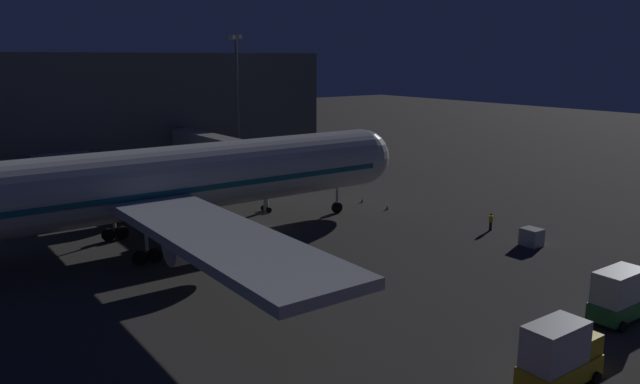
{
  "coord_description": "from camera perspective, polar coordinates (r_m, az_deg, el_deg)",
  "views": [
    {
      "loc": [
        -51.64,
        28.29,
        16.88
      ],
      "look_at": [
        -3.0,
        -7.04,
        3.5
      ],
      "focal_mm": 34.1,
      "sensor_mm": 36.0,
      "label": 1
    }
  ],
  "objects": [
    {
      "name": "ground_crew_under_port_wing",
      "position": [
        62.71,
        15.74,
        -2.62
      ],
      "size": [
        0.4,
        0.4,
        1.78
      ],
      "color": "black",
      "rests_on": "ground_plane"
    },
    {
      "name": "ground_plane",
      "position": [
        61.26,
        -7.01,
        -3.55
      ],
      "size": [
        320.0,
        320.0,
        0.0
      ],
      "primitive_type": "plane",
      "color": "#383533"
    },
    {
      "name": "jet_bridge",
      "position": [
        74.16,
        -8.5,
        3.93
      ],
      "size": [
        25.47,
        3.4,
        7.48
      ],
      "color": "#9E9E99",
      "rests_on": "ground_plane"
    },
    {
      "name": "traffic_cone_nose_starboard",
      "position": [
        72.32,
        3.99,
        -0.76
      ],
      "size": [
        0.36,
        0.36,
        0.55
      ],
      "primitive_type": "cone",
      "color": "orange",
      "rests_on": "ground_plane"
    },
    {
      "name": "airliner_at_gate",
      "position": [
        55.14,
        -18.51,
        0.34
      ],
      "size": [
        57.27,
        62.47,
        18.51
      ],
      "color": "silver",
      "rests_on": "ground_plane"
    },
    {
      "name": "baggage_container_far_row",
      "position": [
        58.87,
        19.24,
        -4.02
      ],
      "size": [
        1.75,
        1.51,
        1.62
      ],
      "primitive_type": "cube",
      "color": "#B7BABF",
      "rests_on": "ground_plane"
    },
    {
      "name": "apron_floodlight_mast",
      "position": [
        87.8,
        -7.75,
        8.87
      ],
      "size": [
        2.9,
        0.5,
        19.92
      ],
      "color": "#59595E",
      "rests_on": "ground_plane"
    },
    {
      "name": "cargo_truck_aft",
      "position": [
        34.79,
        21.56,
        -13.99
      ],
      "size": [
        2.36,
        5.0,
        3.68
      ],
      "color": "yellow",
      "rests_on": "ground_plane"
    },
    {
      "name": "traffic_cone_nose_port",
      "position": [
        69.1,
        6.33,
        -1.44
      ],
      "size": [
        0.36,
        0.36,
        0.55
      ],
      "primitive_type": "cone",
      "color": "orange",
      "rests_on": "ground_plane"
    },
    {
      "name": "terminal_wall",
      "position": [
        84.8,
        -24.28,
        5.93
      ],
      "size": [
        6.0,
        80.0,
        17.46
      ],
      "primitive_type": "cube",
      "color": "#4C4F54",
      "rests_on": "ground_plane"
    },
    {
      "name": "ops_van",
      "position": [
        44.7,
        26.51,
        -8.57
      ],
      "size": [
        2.36,
        5.25,
        3.52
      ],
      "color": "#287038",
      "rests_on": "ground_plane"
    }
  ]
}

